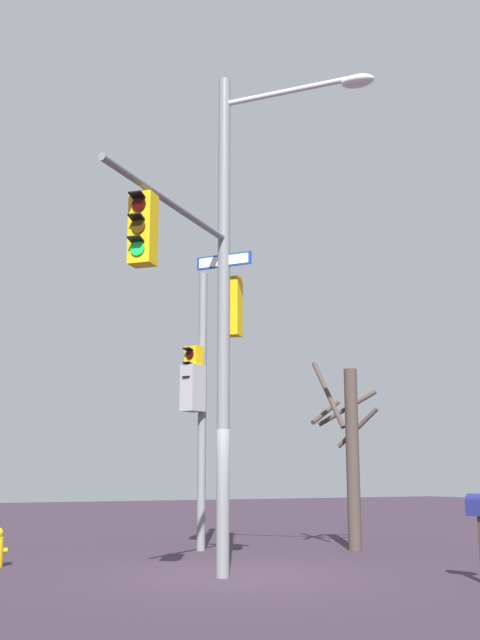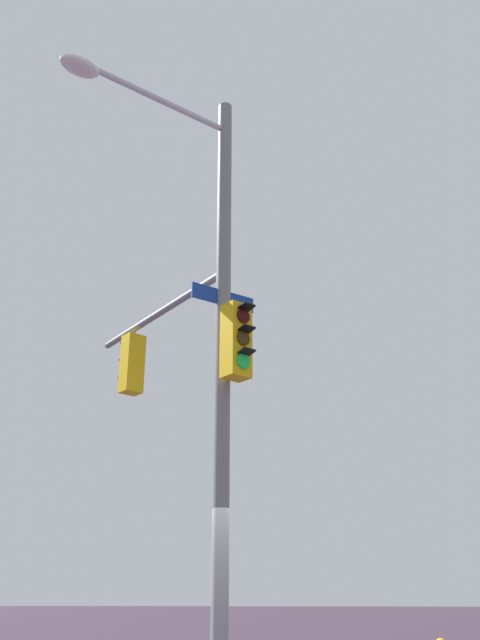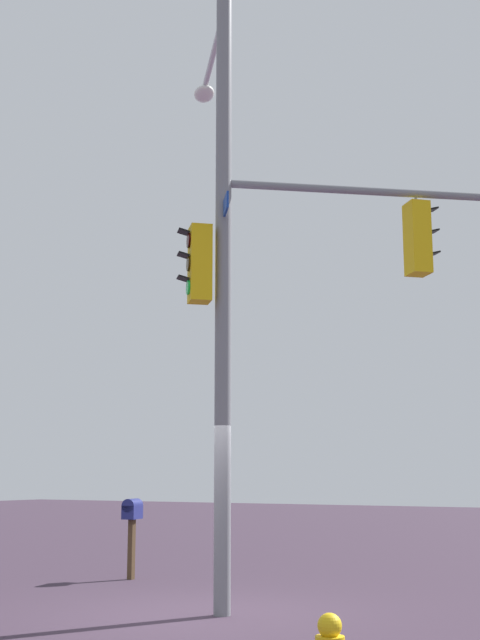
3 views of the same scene
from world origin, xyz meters
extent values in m
plane|color=#372937|center=(0.00, 0.00, 0.00)|extent=(80.00, 80.00, 0.00)
cylinder|color=slate|center=(-0.29, -0.09, 4.60)|extent=(0.23, 0.23, 9.19)
cylinder|color=silver|center=(0.53, -1.11, 8.69)|extent=(1.71, 2.10, 0.10)
ellipsoid|color=silver|center=(1.35, -2.13, 8.61)|extent=(0.66, 0.69, 0.20)
cylinder|color=slate|center=(-1.88, -1.37, 5.99)|extent=(3.25, 2.65, 0.12)
cube|color=gold|center=(-2.56, -1.92, 5.29)|extent=(0.47, 0.47, 1.10)
cylinder|color=#2F0403|center=(-2.68, -2.03, 5.63)|extent=(0.17, 0.18, 0.22)
cube|color=black|center=(-2.74, -2.09, 5.75)|extent=(0.26, 0.26, 0.06)
cylinder|color=#352504|center=(-2.68, -2.03, 5.29)|extent=(0.17, 0.18, 0.22)
cube|color=black|center=(-2.74, -2.09, 5.41)|extent=(0.26, 0.26, 0.06)
cylinder|color=#19D147|center=(-2.68, -2.03, 4.95)|extent=(0.17, 0.18, 0.22)
cube|color=black|center=(-2.74, -2.09, 5.07)|extent=(0.26, 0.26, 0.06)
cylinder|color=slate|center=(-2.56, -1.92, 5.92)|extent=(0.04, 0.04, 0.15)
cube|color=gold|center=(-0.03, 0.12, 4.77)|extent=(0.46, 0.47, 1.10)
cylinder|color=#2F0403|center=(0.09, 0.23, 5.11)|extent=(0.17, 0.18, 0.22)
cube|color=black|center=(0.15, 0.28, 5.23)|extent=(0.26, 0.26, 0.06)
cylinder|color=#352504|center=(0.09, 0.23, 4.77)|extent=(0.17, 0.18, 0.22)
cube|color=black|center=(0.15, 0.28, 4.89)|extent=(0.26, 0.26, 0.06)
cylinder|color=#19D147|center=(0.09, 0.23, 4.43)|extent=(0.17, 0.18, 0.22)
cube|color=black|center=(0.15, 0.28, 4.55)|extent=(0.26, 0.26, 0.06)
cube|color=navy|center=(-0.29, -0.09, 5.57)|extent=(0.69, 0.90, 0.24)
cube|color=white|center=(-0.30, -0.10, 5.57)|extent=(0.61, 0.80, 0.18)
cylinder|color=slate|center=(1.45, 4.47, 3.31)|extent=(0.20, 0.20, 6.62)
cube|color=#99999E|center=(1.13, 4.32, 3.73)|extent=(0.62, 0.57, 1.10)
cube|color=gold|center=(1.16, 4.33, 4.19)|extent=(0.43, 0.46, 1.10)
cylinder|color=#2F0403|center=(1.01, 4.26, 4.53)|extent=(0.13, 0.21, 0.22)
cube|color=black|center=(0.94, 4.22, 4.65)|extent=(0.24, 0.26, 0.06)
cylinder|color=#352504|center=(1.01, 4.26, 4.19)|extent=(0.13, 0.21, 0.22)
cube|color=black|center=(0.94, 4.22, 4.31)|extent=(0.24, 0.26, 0.06)
cylinder|color=#19D147|center=(1.01, 4.26, 3.85)|extent=(0.13, 0.21, 0.22)
cube|color=black|center=(0.94, 4.22, 3.97)|extent=(0.24, 0.26, 0.06)
cylinder|color=yellow|center=(-3.23, 3.35, 0.30)|extent=(0.10, 0.09, 0.09)
cylinder|color=#423731|center=(4.69, 2.91, 2.13)|extent=(0.31, 0.31, 4.25)
cylinder|color=#423731|center=(4.05, 2.95, 3.62)|extent=(0.19, 1.38, 1.72)
cylinder|color=#423731|center=(5.03, 3.54, 3.37)|extent=(1.36, 0.81, 0.92)
cylinder|color=#423731|center=(4.36, 3.51, 3.24)|extent=(1.29, 0.78, 0.69)
cylinder|color=#423731|center=(5.09, 3.21, 2.86)|extent=(0.74, 0.92, 0.98)
camera|label=1|loc=(-6.44, -12.27, 1.69)|focal=43.25mm
camera|label=2|loc=(8.56, 0.55, 1.60)|focal=36.05mm
camera|label=3|loc=(-6.30, 9.92, 1.83)|focal=47.46mm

